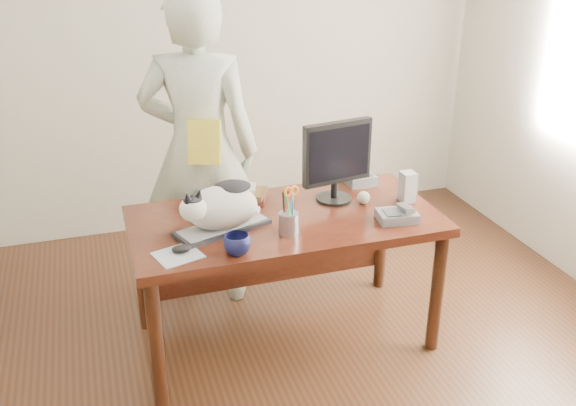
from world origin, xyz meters
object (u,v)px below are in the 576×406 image
at_px(coffee_mug, 237,245).
at_px(pen_cup, 289,221).
at_px(cat, 219,206).
at_px(phone, 398,215).
at_px(desk, 281,236).
at_px(book_stack, 244,195).
at_px(person, 200,151).
at_px(calculator, 358,177).
at_px(keyboard, 223,227).
at_px(mouse, 181,249).
at_px(baseball, 363,198).
at_px(monitor, 337,157).
at_px(speaker, 408,187).

bearing_deg(coffee_mug, pen_cup, 24.05).
xyz_separation_m(cat, phone, (0.89, -0.16, -0.10)).
height_order(desk, pen_cup, pen_cup).
relative_size(book_stack, person, 0.15).
height_order(cat, calculator, cat).
height_order(keyboard, mouse, mouse).
xyz_separation_m(mouse, baseball, (1.03, 0.26, 0.01)).
relative_size(cat, coffee_mug, 3.59).
height_order(keyboard, monitor, monitor).
relative_size(desk, person, 0.85).
distance_m(speaker, baseball, 0.25).
distance_m(desk, phone, 0.64).
bearing_deg(person, calculator, -176.81).
distance_m(cat, phone, 0.91).
relative_size(desk, speaker, 9.55).
distance_m(cat, book_stack, 0.39).
relative_size(monitor, book_stack, 1.62).
relative_size(baseball, book_stack, 0.25).
bearing_deg(desk, book_stack, 130.56).
bearing_deg(mouse, desk, 11.10).
distance_m(keyboard, person, 0.68).
distance_m(desk, calculator, 0.63).
bearing_deg(monitor, speaker, -27.24).
bearing_deg(monitor, coffee_mug, -156.64).
xyz_separation_m(keyboard, baseball, (0.80, 0.08, 0.02)).
relative_size(cat, pen_cup, 1.80).
bearing_deg(person, mouse, 94.20).
xyz_separation_m(cat, mouse, (-0.22, -0.17, -0.11)).
distance_m(monitor, mouse, 0.99).
relative_size(cat, person, 0.24).
distance_m(phone, baseball, 0.26).
relative_size(monitor, person, 0.24).
bearing_deg(mouse, baseball, -2.86).
height_order(keyboard, phone, phone).
xyz_separation_m(pen_cup, mouse, (-0.54, -0.04, -0.05)).
xyz_separation_m(desk, coffee_mug, (-0.33, -0.40, 0.20)).
height_order(mouse, phone, phone).
distance_m(monitor, baseball, 0.27).
xyz_separation_m(desk, phone, (0.54, -0.30, 0.18)).
relative_size(phone, person, 0.11).
distance_m(monitor, calculator, 0.39).
distance_m(cat, baseball, 0.82).
relative_size(coffee_mug, baseball, 1.77).
relative_size(mouse, speaker, 0.62).
bearing_deg(keyboard, mouse, -162.85).
bearing_deg(speaker, mouse, -169.98).
height_order(coffee_mug, person, person).
height_order(cat, baseball, cat).
relative_size(monitor, phone, 2.09).
bearing_deg(keyboard, person, 68.93).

